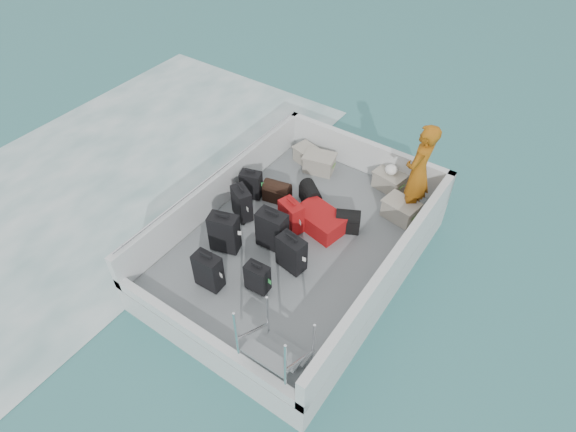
# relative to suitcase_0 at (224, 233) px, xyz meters

# --- Properties ---
(ground) EXTENTS (160.00, 160.00, 0.00)m
(ground) POSITION_rel_suitcase_0_xyz_m (0.89, 0.85, -0.99)
(ground) COLOR #185551
(ground) RESTS_ON ground
(wake_foam) EXTENTS (10.00, 10.00, 0.00)m
(wake_foam) POSITION_rel_suitcase_0_xyz_m (-3.91, 0.85, -0.99)
(wake_foam) COLOR white
(wake_foam) RESTS_ON ground
(ferry_hull) EXTENTS (3.60, 5.00, 0.60)m
(ferry_hull) POSITION_rel_suitcase_0_xyz_m (0.89, 0.85, -0.69)
(ferry_hull) COLOR silver
(ferry_hull) RESTS_ON ground
(deck) EXTENTS (3.30, 4.70, 0.02)m
(deck) POSITION_rel_suitcase_0_xyz_m (0.89, 0.85, -0.38)
(deck) COLOR slate
(deck) RESTS_ON ferry_hull
(deck_fittings) EXTENTS (3.60, 5.00, 0.90)m
(deck_fittings) POSITION_rel_suitcase_0_xyz_m (1.24, 0.53, 0.00)
(deck_fittings) COLOR silver
(deck_fittings) RESTS_ON deck
(suitcase_0) EXTENTS (0.54, 0.40, 0.74)m
(suitcase_0) POSITION_rel_suitcase_0_xyz_m (0.00, 0.00, 0.00)
(suitcase_0) COLOR black
(suitcase_0) RESTS_ON deck
(suitcase_1) EXTENTS (0.49, 0.42, 0.64)m
(suitcase_1) POSITION_rel_suitcase_0_xyz_m (-0.26, 0.78, -0.05)
(suitcase_1) COLOR black
(suitcase_1) RESTS_ON deck
(suitcase_2) EXTENTS (0.44, 0.34, 0.57)m
(suitcase_2) POSITION_rel_suitcase_0_xyz_m (-0.47, 1.32, -0.09)
(suitcase_2) COLOR black
(suitcase_2) RESTS_ON deck
(suitcase_3) EXTENTS (0.44, 0.27, 0.66)m
(suitcase_3) POSITION_rel_suitcase_0_xyz_m (0.31, -0.75, -0.04)
(suitcase_3) COLOR black
(suitcase_3) RESTS_ON deck
(suitcase_4) EXTENTS (0.51, 0.32, 0.73)m
(suitcase_4) POSITION_rel_suitcase_0_xyz_m (0.61, 0.52, -0.00)
(suitcase_4) COLOR black
(suitcase_4) RESTS_ON deck
(suitcase_5) EXTENTS (0.50, 0.39, 0.61)m
(suitcase_5) POSITION_rel_suitcase_0_xyz_m (0.65, 1.02, -0.07)
(suitcase_5) COLOR #97130B
(suitcase_5) RESTS_ON deck
(suitcase_6) EXTENTS (0.39, 0.24, 0.53)m
(suitcase_6) POSITION_rel_suitcase_0_xyz_m (0.98, -0.37, -0.11)
(suitcase_6) COLOR black
(suitcase_6) RESTS_ON deck
(suitcase_7) EXTENTS (0.51, 0.34, 0.66)m
(suitcase_7) POSITION_rel_suitcase_0_xyz_m (1.15, 0.30, -0.04)
(suitcase_7) COLOR black
(suitcase_7) RESTS_ON deck
(suitcase_8) EXTENTS (0.97, 0.74, 0.34)m
(suitcase_8) POSITION_rel_suitcase_0_xyz_m (1.05, 1.36, -0.20)
(suitcase_8) COLOR #97130B
(suitcase_8) RESTS_ON deck
(duffel_0) EXTENTS (0.55, 0.40, 0.32)m
(duffel_0) POSITION_rel_suitcase_0_xyz_m (-0.02, 1.53, -0.21)
(duffel_0) COLOR black
(duffel_0) RESTS_ON deck
(duffel_1) EXTENTS (0.55, 0.52, 0.32)m
(duffel_1) POSITION_rel_suitcase_0_xyz_m (0.54, 1.81, -0.21)
(duffel_1) COLOR black
(duffel_1) RESTS_ON deck
(duffel_2) EXTENTS (0.52, 0.46, 0.32)m
(duffel_2) POSITION_rel_suitcase_0_xyz_m (1.47, 1.60, -0.21)
(duffel_2) COLOR black
(duffel_2) RESTS_ON deck
(crate_0) EXTENTS (0.58, 0.47, 0.31)m
(crate_0) POSITION_rel_suitcase_0_xyz_m (-0.19, 2.83, -0.22)
(crate_0) COLOR #A79F91
(crate_0) RESTS_ON deck
(crate_1) EXTENTS (0.66, 0.53, 0.35)m
(crate_1) POSITION_rel_suitcase_0_xyz_m (0.16, 2.73, -0.20)
(crate_1) COLOR #A79F91
(crate_1) RESTS_ON deck
(crate_2) EXTENTS (0.60, 0.47, 0.33)m
(crate_2) POSITION_rel_suitcase_0_xyz_m (1.57, 3.05, -0.21)
(crate_2) COLOR #A79F91
(crate_2) RESTS_ON deck
(crate_3) EXTENTS (0.63, 0.48, 0.35)m
(crate_3) POSITION_rel_suitcase_0_xyz_m (2.10, 2.40, -0.20)
(crate_3) COLOR #A79F91
(crate_3) RESTS_ON deck
(yellow_bag) EXTENTS (0.28, 0.26, 0.22)m
(yellow_bag) POSITION_rel_suitcase_0_xyz_m (1.67, 3.05, -0.26)
(yellow_bag) COLOR yellow
(yellow_bag) RESTS_ON deck
(white_bag) EXTENTS (0.24, 0.24, 0.18)m
(white_bag) POSITION_rel_suitcase_0_xyz_m (1.57, 3.05, 0.05)
(white_bag) COLOR white
(white_bag) RESTS_ON crate_2
(passenger) EXTENTS (0.50, 0.73, 1.88)m
(passenger) POSITION_rel_suitcase_0_xyz_m (2.19, 2.65, 0.57)
(passenger) COLOR orange
(passenger) RESTS_ON deck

